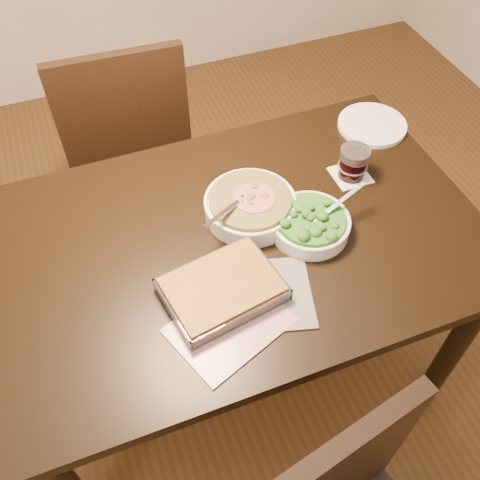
{
  "coord_description": "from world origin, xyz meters",
  "views": [
    {
      "loc": [
        -0.33,
        -0.9,
        1.91
      ],
      "look_at": [
        -0.01,
        -0.05,
        0.8
      ],
      "focal_mm": 40.0,
      "sensor_mm": 36.0,
      "label": 1
    }
  ],
  "objects_px": {
    "dinner_plate": "(372,125)",
    "chair_far": "(126,137)",
    "table": "(236,257)",
    "broccoli_bowl": "(310,224)",
    "stew_bowl": "(250,205)",
    "wine_tumbler": "(353,162)",
    "baking_dish": "(222,289)"
  },
  "relations": [
    {
      "from": "baking_dish",
      "to": "dinner_plate",
      "type": "height_order",
      "value": "baking_dish"
    },
    {
      "from": "broccoli_bowl",
      "to": "chair_far",
      "type": "bearing_deg",
      "value": 113.49
    },
    {
      "from": "baking_dish",
      "to": "chair_far",
      "type": "distance_m",
      "value": 0.99
    },
    {
      "from": "dinner_plate",
      "to": "stew_bowl",
      "type": "bearing_deg",
      "value": -157.31
    },
    {
      "from": "table",
      "to": "broccoli_bowl",
      "type": "height_order",
      "value": "broccoli_bowl"
    },
    {
      "from": "broccoli_bowl",
      "to": "chair_far",
      "type": "relative_size",
      "value": 0.26
    },
    {
      "from": "baking_dish",
      "to": "wine_tumbler",
      "type": "relative_size",
      "value": 3.22
    },
    {
      "from": "wine_tumbler",
      "to": "chair_far",
      "type": "relative_size",
      "value": 0.1
    },
    {
      "from": "dinner_plate",
      "to": "chair_far",
      "type": "distance_m",
      "value": 0.94
    },
    {
      "from": "stew_bowl",
      "to": "chair_far",
      "type": "height_order",
      "value": "chair_far"
    },
    {
      "from": "table",
      "to": "broccoli_bowl",
      "type": "relative_size",
      "value": 5.52
    },
    {
      "from": "table",
      "to": "dinner_plate",
      "type": "distance_m",
      "value": 0.67
    },
    {
      "from": "chair_far",
      "to": "baking_dish",
      "type": "bearing_deg",
      "value": 96.37
    },
    {
      "from": "baking_dish",
      "to": "chair_far",
      "type": "height_order",
      "value": "chair_far"
    },
    {
      "from": "wine_tumbler",
      "to": "dinner_plate",
      "type": "xyz_separation_m",
      "value": [
        0.18,
        0.18,
        -0.05
      ]
    },
    {
      "from": "stew_bowl",
      "to": "broccoli_bowl",
      "type": "distance_m",
      "value": 0.18
    },
    {
      "from": "dinner_plate",
      "to": "chair_far",
      "type": "bearing_deg",
      "value": 146.93
    },
    {
      "from": "stew_bowl",
      "to": "chair_far",
      "type": "distance_m",
      "value": 0.79
    },
    {
      "from": "dinner_plate",
      "to": "chair_far",
      "type": "relative_size",
      "value": 0.24
    },
    {
      "from": "stew_bowl",
      "to": "broccoli_bowl",
      "type": "bearing_deg",
      "value": -42.15
    },
    {
      "from": "table",
      "to": "stew_bowl",
      "type": "height_order",
      "value": "stew_bowl"
    },
    {
      "from": "table",
      "to": "baking_dish",
      "type": "height_order",
      "value": "baking_dish"
    },
    {
      "from": "baking_dish",
      "to": "wine_tumbler",
      "type": "distance_m",
      "value": 0.59
    },
    {
      "from": "broccoli_bowl",
      "to": "dinner_plate",
      "type": "distance_m",
      "value": 0.53
    },
    {
      "from": "baking_dish",
      "to": "dinner_plate",
      "type": "xyz_separation_m",
      "value": [
        0.7,
        0.46,
        -0.02
      ]
    },
    {
      "from": "table",
      "to": "chair_far",
      "type": "relative_size",
      "value": 1.43
    },
    {
      "from": "baking_dish",
      "to": "wine_tumbler",
      "type": "bearing_deg",
      "value": 18.09
    },
    {
      "from": "table",
      "to": "chair_far",
      "type": "xyz_separation_m",
      "value": [
        -0.16,
        0.79,
        -0.11
      ]
    },
    {
      "from": "broccoli_bowl",
      "to": "dinner_plate",
      "type": "relative_size",
      "value": 1.1
    },
    {
      "from": "stew_bowl",
      "to": "table",
      "type": "bearing_deg",
      "value": -135.12
    },
    {
      "from": "broccoli_bowl",
      "to": "wine_tumbler",
      "type": "height_order",
      "value": "wine_tumbler"
    },
    {
      "from": "wine_tumbler",
      "to": "baking_dish",
      "type": "bearing_deg",
      "value": -152.13
    }
  ]
}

